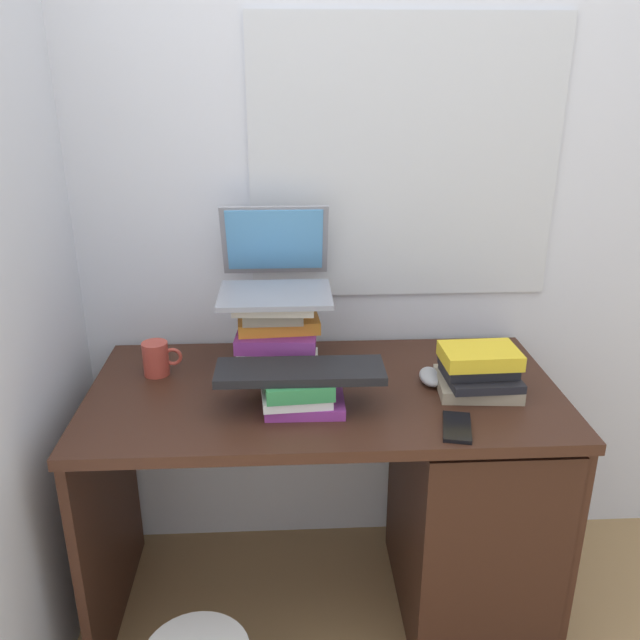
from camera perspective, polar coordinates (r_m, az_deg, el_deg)
ground_plane at (r=2.23m, az=0.31°, el=-22.97°), size 6.00×6.00×0.00m
wall_back at (r=1.98m, az=-0.15°, el=13.83°), size 6.00×0.06×2.60m
wall_left at (r=1.74m, az=-25.31°, el=10.86°), size 0.05×6.00×2.60m
desk at (r=1.99m, az=9.74°, el=-14.48°), size 1.26×0.64×0.74m
book_stack_tall at (r=1.85m, az=-3.75°, el=-1.40°), size 0.25×0.20×0.22m
book_stack_keyboard_riser at (r=1.68m, az=-1.76°, el=-6.08°), size 0.21×0.19×0.09m
book_stack_side at (r=1.80m, az=13.48°, el=-4.31°), size 0.22×0.20×0.13m
laptop at (r=1.85m, az=-3.89°, el=4.20°), size 0.31×0.31×0.23m
keyboard at (r=1.65m, az=-1.72°, el=-4.44°), size 0.42×0.14×0.02m
computer_mouse at (r=1.84m, az=9.49°, el=-4.83°), size 0.06×0.10×0.04m
mug at (r=1.91m, az=-13.86°, el=-3.23°), size 0.11×0.07×0.10m
cell_phone at (r=1.64m, az=11.68°, el=-9.00°), size 0.09×0.15×0.01m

